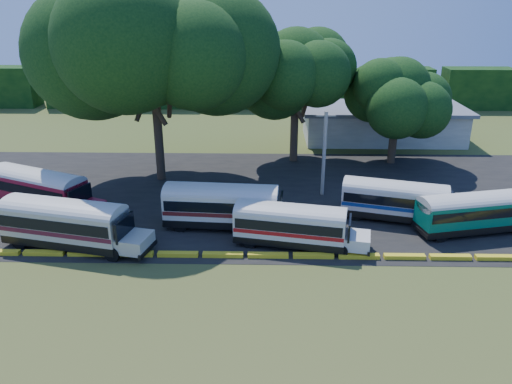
{
  "coord_description": "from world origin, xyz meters",
  "views": [
    {
      "loc": [
        4.32,
        -28.14,
        16.3
      ],
      "look_at": [
        3.59,
        6.0,
        2.67
      ],
      "focal_mm": 35.0,
      "sensor_mm": 36.0,
      "label": 1
    }
  ],
  "objects_px": {
    "bus_red": "(40,188)",
    "bus_cream_west": "(67,221)",
    "bus_teal": "(472,211)",
    "bus_white_red": "(293,223)",
    "tree_west": "(152,44)"
  },
  "relations": [
    {
      "from": "bus_white_red",
      "to": "bus_teal",
      "type": "relative_size",
      "value": 1.0
    },
    {
      "from": "bus_red",
      "to": "bus_cream_west",
      "type": "bearing_deg",
      "value": -30.1
    },
    {
      "from": "bus_red",
      "to": "bus_teal",
      "type": "height_order",
      "value": "bus_red"
    },
    {
      "from": "bus_red",
      "to": "bus_cream_west",
      "type": "relative_size",
      "value": 0.96
    },
    {
      "from": "tree_west",
      "to": "bus_red",
      "type": "bearing_deg",
      "value": -137.53
    },
    {
      "from": "bus_cream_west",
      "to": "tree_west",
      "type": "bearing_deg",
      "value": 88.34
    },
    {
      "from": "bus_red",
      "to": "bus_teal",
      "type": "bearing_deg",
      "value": 17.93
    },
    {
      "from": "tree_west",
      "to": "bus_teal",
      "type": "bearing_deg",
      "value": -23.67
    },
    {
      "from": "bus_teal",
      "to": "bus_white_red",
      "type": "bearing_deg",
      "value": 177.51
    },
    {
      "from": "bus_white_red",
      "to": "bus_cream_west",
      "type": "bearing_deg",
      "value": -166.98
    },
    {
      "from": "bus_cream_west",
      "to": "tree_west",
      "type": "height_order",
      "value": "tree_west"
    },
    {
      "from": "bus_teal",
      "to": "bus_cream_west",
      "type": "bearing_deg",
      "value": 173.0
    },
    {
      "from": "bus_white_red",
      "to": "bus_teal",
      "type": "bearing_deg",
      "value": 21.43
    },
    {
      "from": "bus_teal",
      "to": "tree_west",
      "type": "bearing_deg",
      "value": 143.61
    },
    {
      "from": "bus_cream_west",
      "to": "bus_white_red",
      "type": "xyz_separation_m",
      "value": [
        15.33,
        0.49,
        -0.22
      ]
    }
  ]
}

